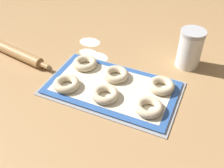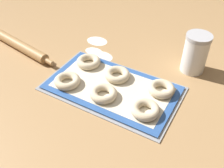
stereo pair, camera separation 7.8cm
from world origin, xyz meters
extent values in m
plane|color=#A87F51|center=(0.00, 0.00, 0.00)|extent=(2.80, 2.80, 0.00)
cube|color=#93969B|center=(-0.01, -0.01, 0.00)|extent=(0.52, 0.31, 0.01)
cube|color=#2D569E|center=(-0.01, -0.01, 0.01)|extent=(0.50, 0.28, 0.00)
cube|color=beige|center=(-0.01, -0.01, 0.01)|extent=(0.45, 0.23, 0.00)
torus|color=beige|center=(-0.17, -0.08, 0.03)|extent=(0.10, 0.10, 0.03)
torus|color=beige|center=(-0.01, -0.08, 0.03)|extent=(0.10, 0.10, 0.03)
torus|color=beige|center=(0.16, -0.07, 0.03)|extent=(0.10, 0.10, 0.03)
torus|color=beige|center=(-0.17, 0.07, 0.03)|extent=(0.10, 0.10, 0.03)
torus|color=beige|center=(-0.02, 0.05, 0.03)|extent=(0.10, 0.10, 0.03)
torus|color=beige|center=(0.17, 0.06, 0.03)|extent=(0.10, 0.10, 0.03)
cylinder|color=white|center=(0.23, 0.27, 0.08)|extent=(0.10, 0.10, 0.15)
cylinder|color=#B2B2B7|center=(0.23, 0.27, 0.16)|extent=(0.10, 0.10, 0.02)
cylinder|color=#AD7F4C|center=(-0.53, 0.02, 0.02)|extent=(0.37, 0.11, 0.05)
cylinder|color=#AD7F4C|center=(-0.32, -0.02, 0.02)|extent=(0.05, 0.03, 0.02)
ellipsoid|color=white|center=(-0.16, 0.16, 0.00)|extent=(0.11, 0.08, 0.00)
ellipsoid|color=white|center=(-0.21, 0.18, 0.00)|extent=(0.09, 0.06, 0.00)
ellipsoid|color=white|center=(-0.25, 0.26, 0.00)|extent=(0.11, 0.08, 0.00)
camera|label=1|loc=(0.31, -0.72, 0.69)|focal=42.00mm
camera|label=2|loc=(0.37, -0.68, 0.69)|focal=42.00mm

